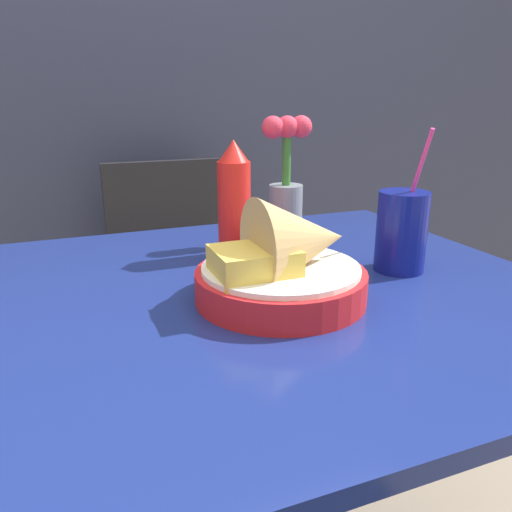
# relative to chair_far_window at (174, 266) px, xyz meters

# --- Properties ---
(wall_window) EXTENTS (7.00, 0.06, 2.60)m
(wall_window) POSITION_rel_chair_far_window_xyz_m (-0.08, 0.30, 0.79)
(wall_window) COLOR #2D334C
(wall_window) RESTS_ON ground_plane
(dining_table) EXTENTS (1.05, 0.86, 0.76)m
(dining_table) POSITION_rel_chair_far_window_xyz_m (-0.08, -0.88, 0.14)
(dining_table) COLOR navy
(dining_table) RESTS_ON ground_plane
(chair_far_window) EXTENTS (0.40, 0.40, 0.85)m
(chair_far_window) POSITION_rel_chair_far_window_xyz_m (0.00, 0.00, 0.00)
(chair_far_window) COLOR black
(chair_far_window) RESTS_ON ground_plane
(food_basket) EXTENTS (0.26, 0.26, 0.16)m
(food_basket) POSITION_rel_chair_far_window_xyz_m (-0.02, -0.93, 0.31)
(food_basket) COLOR red
(food_basket) RESTS_ON dining_table
(ketchup_bottle) EXTENTS (0.06, 0.06, 0.22)m
(ketchup_bottle) POSITION_rel_chair_far_window_xyz_m (-0.03, -0.70, 0.36)
(ketchup_bottle) COLOR red
(ketchup_bottle) RESTS_ON dining_table
(drink_cup) EXTENTS (0.09, 0.09, 0.25)m
(drink_cup) POSITION_rel_chair_far_window_xyz_m (0.22, -0.89, 0.32)
(drink_cup) COLOR navy
(drink_cup) RESTS_ON dining_table
(flower_vase) EXTENTS (0.11, 0.07, 0.26)m
(flower_vase) POSITION_rel_chair_far_window_xyz_m (0.11, -0.64, 0.37)
(flower_vase) COLOR gray
(flower_vase) RESTS_ON dining_table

